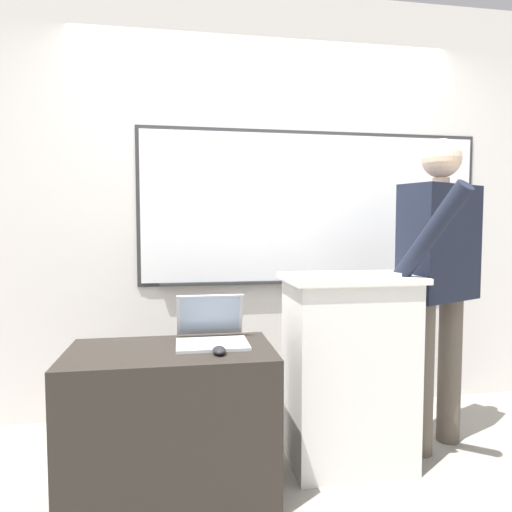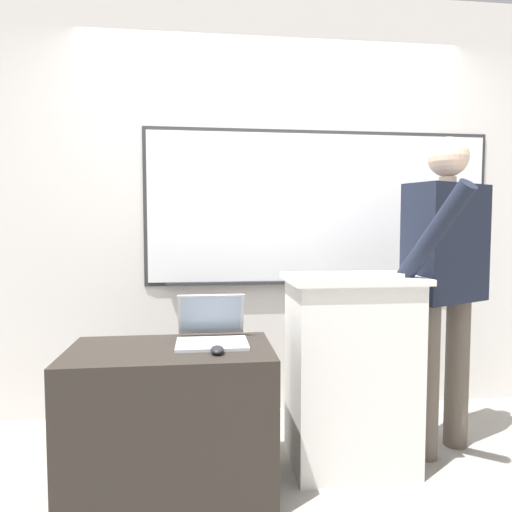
{
  "view_description": "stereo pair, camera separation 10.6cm",
  "coord_description": "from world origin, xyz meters",
  "px_view_note": "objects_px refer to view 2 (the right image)",
  "views": [
    {
      "loc": [
        -0.59,
        -1.77,
        1.26
      ],
      "look_at": [
        -0.22,
        0.39,
        1.11
      ],
      "focal_mm": 32.0,
      "sensor_mm": 36.0,
      "label": 1
    },
    {
      "loc": [
        -0.48,
        -1.78,
        1.26
      ],
      "look_at": [
        -0.22,
        0.39,
        1.11
      ],
      "focal_mm": 32.0,
      "sensor_mm": 36.0,
      "label": 2
    }
  ],
  "objects_px": {
    "lectern_podium": "(350,370)",
    "person_presenter": "(446,270)",
    "computer_mouse_by_keyboard": "(406,273)",
    "side_desk": "(171,420)",
    "wireless_keyboard": "(358,275)",
    "laptop": "(212,329)",
    "computer_mouse_by_laptop": "(217,350)"
  },
  "relations": [
    {
      "from": "lectern_podium",
      "to": "person_presenter",
      "type": "bearing_deg",
      "value": 7.18
    },
    {
      "from": "computer_mouse_by_keyboard",
      "to": "laptop",
      "type": "bearing_deg",
      "value": 178.73
    },
    {
      "from": "side_desk",
      "to": "person_presenter",
      "type": "relative_size",
      "value": 0.55
    },
    {
      "from": "side_desk",
      "to": "person_presenter",
      "type": "distance_m",
      "value": 1.63
    },
    {
      "from": "side_desk",
      "to": "computer_mouse_by_keyboard",
      "type": "distance_m",
      "value": 1.36
    },
    {
      "from": "side_desk",
      "to": "computer_mouse_by_laptop",
      "type": "relative_size",
      "value": 9.5
    },
    {
      "from": "side_desk",
      "to": "computer_mouse_by_laptop",
      "type": "height_order",
      "value": "computer_mouse_by_laptop"
    },
    {
      "from": "side_desk",
      "to": "computer_mouse_by_keyboard",
      "type": "relative_size",
      "value": 9.5
    },
    {
      "from": "side_desk",
      "to": "wireless_keyboard",
      "type": "xyz_separation_m",
      "value": [
        0.93,
        0.08,
        0.67
      ]
    },
    {
      "from": "person_presenter",
      "to": "laptop",
      "type": "distance_m",
      "value": 1.31
    },
    {
      "from": "laptop",
      "to": "computer_mouse_by_laptop",
      "type": "height_order",
      "value": "laptop"
    },
    {
      "from": "person_presenter",
      "to": "computer_mouse_by_keyboard",
      "type": "xyz_separation_m",
      "value": [
        -0.29,
        -0.13,
        0.0
      ]
    },
    {
      "from": "lectern_podium",
      "to": "wireless_keyboard",
      "type": "bearing_deg",
      "value": -76.83
    },
    {
      "from": "computer_mouse_by_keyboard",
      "to": "computer_mouse_by_laptop",
      "type": "bearing_deg",
      "value": -168.17
    },
    {
      "from": "side_desk",
      "to": "wireless_keyboard",
      "type": "distance_m",
      "value": 1.15
    },
    {
      "from": "side_desk",
      "to": "computer_mouse_by_laptop",
      "type": "distance_m",
      "value": 0.44
    },
    {
      "from": "wireless_keyboard",
      "to": "computer_mouse_by_laptop",
      "type": "height_order",
      "value": "wireless_keyboard"
    },
    {
      "from": "wireless_keyboard",
      "to": "computer_mouse_by_keyboard",
      "type": "xyz_separation_m",
      "value": [
        0.25,
        -0.0,
        0.01
      ]
    },
    {
      "from": "laptop",
      "to": "computer_mouse_by_keyboard",
      "type": "xyz_separation_m",
      "value": [
        0.99,
        -0.02,
        0.27
      ]
    },
    {
      "from": "lectern_podium",
      "to": "laptop",
      "type": "distance_m",
      "value": 0.77
    },
    {
      "from": "lectern_podium",
      "to": "laptop",
      "type": "bearing_deg",
      "value": -177.01
    },
    {
      "from": "side_desk",
      "to": "person_presenter",
      "type": "bearing_deg",
      "value": 8.17
    },
    {
      "from": "lectern_podium",
      "to": "computer_mouse_by_keyboard",
      "type": "distance_m",
      "value": 0.58
    },
    {
      "from": "wireless_keyboard",
      "to": "computer_mouse_by_laptop",
      "type": "distance_m",
      "value": 0.81
    },
    {
      "from": "computer_mouse_by_laptop",
      "to": "computer_mouse_by_keyboard",
      "type": "distance_m",
      "value": 1.04
    },
    {
      "from": "side_desk",
      "to": "wireless_keyboard",
      "type": "height_order",
      "value": "wireless_keyboard"
    },
    {
      "from": "lectern_podium",
      "to": "side_desk",
      "type": "distance_m",
      "value": 0.94
    },
    {
      "from": "person_presenter",
      "to": "laptop",
      "type": "xyz_separation_m",
      "value": [
        -1.28,
        -0.11,
        -0.27
      ]
    },
    {
      "from": "side_desk",
      "to": "computer_mouse_by_keyboard",
      "type": "height_order",
      "value": "computer_mouse_by_keyboard"
    },
    {
      "from": "person_presenter",
      "to": "wireless_keyboard",
      "type": "xyz_separation_m",
      "value": [
        -0.54,
        -0.13,
        -0.01
      ]
    },
    {
      "from": "laptop",
      "to": "computer_mouse_by_laptop",
      "type": "distance_m",
      "value": 0.23
    },
    {
      "from": "person_presenter",
      "to": "wireless_keyboard",
      "type": "height_order",
      "value": "person_presenter"
    }
  ]
}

